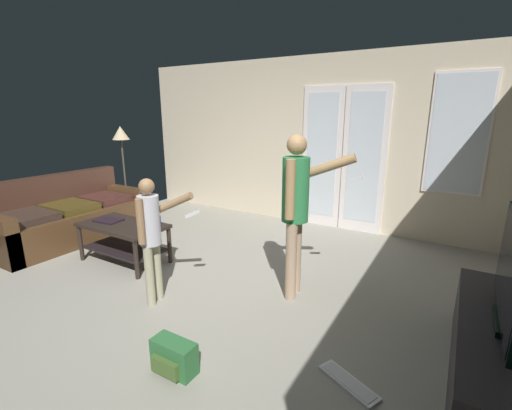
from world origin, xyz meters
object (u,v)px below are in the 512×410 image
at_px(person_child, 151,230).
at_px(loose_keyboard, 348,382).
at_px(person_adult, 297,203).
at_px(laptop_closed, 109,220).
at_px(cup_near_edge, 158,220).
at_px(coffee_table, 124,234).
at_px(leather_couch, 68,218).
at_px(tv_stand, 494,358).
at_px(flat_screen_tv, 511,274).
at_px(backpack, 173,357).
at_px(floor_lamp, 121,141).
at_px(tv_remote_black, 142,228).

bearing_deg(person_child, loose_keyboard, -3.26).
bearing_deg(person_adult, loose_keyboard, -47.93).
bearing_deg(laptop_closed, cup_near_edge, 13.75).
distance_m(coffee_table, person_adult, 2.21).
height_order(leather_couch, tv_stand, leather_couch).
distance_m(tv_stand, flat_screen_tv, 0.59).
relative_size(leather_couch, laptop_closed, 6.49).
bearing_deg(leather_couch, laptop_closed, -7.55).
relative_size(person_adult, backpack, 4.82).
xyz_separation_m(floor_lamp, loose_keyboard, (4.57, -1.99, -1.28)).
relative_size(coffee_table, floor_lamp, 0.68).
distance_m(tv_stand, tv_remote_black, 3.40).
bearing_deg(person_adult, tv_stand, -16.71).
distance_m(leather_couch, tv_stand, 5.07).
distance_m(person_child, cup_near_edge, 0.95).
distance_m(floor_lamp, laptop_closed, 2.15).
bearing_deg(leather_couch, flat_screen_tv, -3.35).
xyz_separation_m(coffee_table, loose_keyboard, (2.92, -0.59, -0.34)).
bearing_deg(laptop_closed, backpack, -33.03).
bearing_deg(tv_stand, loose_keyboard, -152.35).
relative_size(loose_keyboard, tv_remote_black, 2.67).
relative_size(tv_stand, floor_lamp, 1.07).
xyz_separation_m(leather_couch, floor_lamp, (-0.31, 1.27, 0.98)).
height_order(floor_lamp, tv_remote_black, floor_lamp).
xyz_separation_m(flat_screen_tv, floor_lamp, (-5.36, 1.57, 0.46)).
distance_m(person_adult, person_child, 1.36).
bearing_deg(tv_stand, coffee_table, 177.36).
bearing_deg(coffee_table, loose_keyboard, -11.43).
height_order(person_adult, person_child, person_adult).
height_order(person_child, floor_lamp, floor_lamp).
xyz_separation_m(backpack, loose_keyboard, (1.09, 0.51, -0.10)).
height_order(person_child, cup_near_edge, person_child).
bearing_deg(leather_couch, backpack, -21.17).
distance_m(leather_couch, person_child, 2.47).
xyz_separation_m(coffee_table, floor_lamp, (-1.64, 1.40, 0.94)).
relative_size(leather_couch, coffee_table, 1.93).
height_order(coffee_table, loose_keyboard, coffee_table).
relative_size(flat_screen_tv, person_adult, 0.65).
relative_size(person_child, cup_near_edge, 11.39).
bearing_deg(tv_stand, leather_couch, 176.61).
bearing_deg(laptop_closed, tv_remote_black, -4.15).
relative_size(leather_couch, tv_stand, 1.24).
bearing_deg(cup_near_edge, person_adult, 3.92).
height_order(person_adult, backpack, person_adult).
distance_m(coffee_table, person_child, 1.19).
relative_size(coffee_table, cup_near_edge, 10.01).
height_order(person_child, tv_remote_black, person_child).
bearing_deg(floor_lamp, person_adult, -16.13).
height_order(leather_couch, laptop_closed, leather_couch).
bearing_deg(person_child, leather_couch, 165.49).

